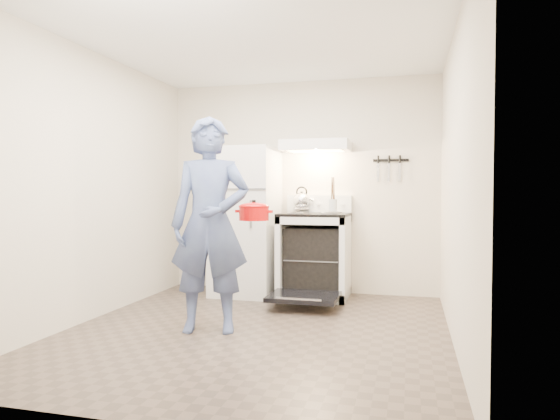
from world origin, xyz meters
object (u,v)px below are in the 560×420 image
object	(u,v)px
stove_body	(315,257)
dutch_oven	(254,214)
refrigerator	(246,221)
tea_kettle	(302,199)
person	(210,224)

from	to	relation	value
stove_body	dutch_oven	xyz separation A→B (m)	(-0.34, -1.19, 0.53)
dutch_oven	refrigerator	bearing A→B (deg)	112.01
refrigerator	tea_kettle	world-z (taller)	refrigerator
stove_body	dutch_oven	bearing A→B (deg)	-105.87
refrigerator	tea_kettle	xyz separation A→B (m)	(0.61, 0.24, 0.25)
tea_kettle	person	xyz separation A→B (m)	(-0.41, -1.80, -0.19)
tea_kettle	person	bearing A→B (deg)	-102.82
stove_body	tea_kettle	distance (m)	0.71
refrigerator	tea_kettle	distance (m)	0.71
tea_kettle	stove_body	bearing A→B (deg)	-47.95
stove_body	person	world-z (taller)	person
stove_body	refrigerator	bearing A→B (deg)	-178.23
stove_body	dutch_oven	distance (m)	1.35
refrigerator	dutch_oven	distance (m)	1.27
refrigerator	dutch_oven	world-z (taller)	refrigerator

